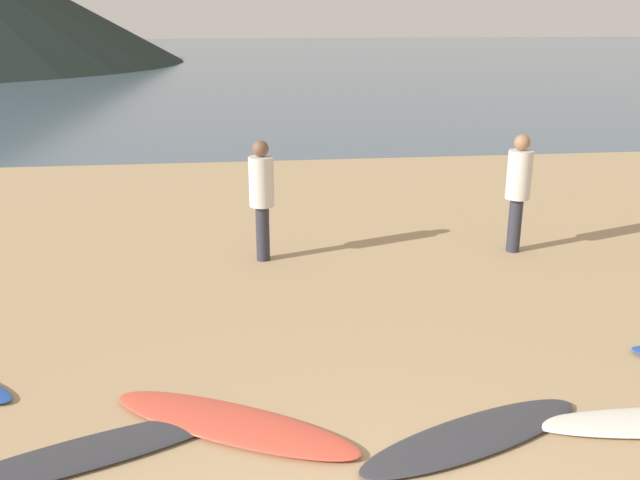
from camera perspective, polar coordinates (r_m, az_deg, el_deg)
ground_plane at (r=13.16m, az=-3.52°, el=2.61°), size 120.00×120.00×0.20m
ocean_water at (r=66.86m, az=-6.75°, el=15.05°), size 140.00×100.00×0.01m
surfboard_3 at (r=6.13m, az=-18.76°, el=-16.40°), size 2.59×1.36×0.07m
surfboard_4 at (r=6.21m, az=-7.30°, el=-14.88°), size 2.35×1.70×0.09m
surfboard_5 at (r=6.16m, az=12.64°, el=-15.60°), size 2.29×1.31×0.07m
person_0 at (r=9.82m, az=-4.87°, el=4.08°), size 0.36×0.36×1.76m
person_2 at (r=10.57m, az=16.16°, el=4.50°), size 0.36×0.36×1.78m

